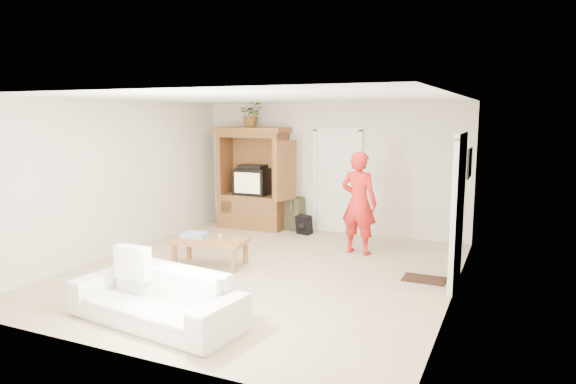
% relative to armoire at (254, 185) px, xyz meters
% --- Properties ---
extents(floor, '(6.00, 6.00, 0.00)m').
position_rel_armoire_xyz_m(floor, '(1.58, -2.66, -0.91)').
color(floor, tan).
rests_on(floor, ground).
extents(ceiling, '(6.00, 6.00, 0.00)m').
position_rel_armoire_xyz_m(ceiling, '(1.58, -2.66, 1.69)').
color(ceiling, white).
rests_on(ceiling, floor).
extents(wall_back, '(5.50, 0.00, 5.50)m').
position_rel_armoire_xyz_m(wall_back, '(1.58, 0.34, 0.39)').
color(wall_back, silver).
rests_on(wall_back, floor).
extents(wall_front, '(5.50, 0.00, 5.50)m').
position_rel_armoire_xyz_m(wall_front, '(1.58, -5.66, 0.39)').
color(wall_front, silver).
rests_on(wall_front, floor).
extents(wall_left, '(0.00, 6.00, 6.00)m').
position_rel_armoire_xyz_m(wall_left, '(-1.17, -2.66, 0.39)').
color(wall_left, silver).
rests_on(wall_left, floor).
extents(wall_right, '(0.00, 6.00, 6.00)m').
position_rel_armoire_xyz_m(wall_right, '(4.33, -2.66, 0.39)').
color(wall_right, silver).
rests_on(wall_right, floor).
extents(armoire, '(1.82, 1.14, 2.10)m').
position_rel_armoire_xyz_m(armoire, '(0.00, 0.00, 0.00)').
color(armoire, brown).
rests_on(armoire, floor).
extents(door_back, '(0.85, 0.05, 2.04)m').
position_rel_armoire_xyz_m(door_back, '(1.73, 0.31, 0.11)').
color(door_back, white).
rests_on(door_back, floor).
extents(doorway_right, '(0.05, 0.90, 2.04)m').
position_rel_armoire_xyz_m(doorway_right, '(4.30, -2.06, 0.11)').
color(doorway_right, black).
rests_on(doorway_right, floor).
extents(framed_picture, '(0.03, 0.60, 0.48)m').
position_rel_armoire_xyz_m(framed_picture, '(4.31, -0.76, 0.69)').
color(framed_picture, black).
rests_on(framed_picture, wall_right).
extents(doormat, '(0.60, 0.40, 0.02)m').
position_rel_armoire_xyz_m(doormat, '(3.88, -2.06, -0.90)').
color(doormat, '#382316').
rests_on(doormat, floor).
extents(plant, '(0.61, 0.59, 0.52)m').
position_rel_armoire_xyz_m(plant, '(-0.02, -0.03, 1.45)').
color(plant, '#4C7238').
rests_on(plant, armoire).
extents(man, '(0.70, 0.52, 1.76)m').
position_rel_armoire_xyz_m(man, '(2.58, -1.06, -0.03)').
color(man, red).
rests_on(man, floor).
extents(sofa, '(2.21, 1.10, 0.62)m').
position_rel_armoire_xyz_m(sofa, '(1.33, -4.90, -0.60)').
color(sofa, white).
rests_on(sofa, floor).
extents(coffee_table, '(1.22, 0.77, 0.43)m').
position_rel_armoire_xyz_m(coffee_table, '(0.67, -2.73, -0.54)').
color(coffee_table, '#9D6736').
rests_on(coffee_table, floor).
extents(towel, '(0.42, 0.34, 0.08)m').
position_rel_armoire_xyz_m(towel, '(0.38, -2.73, -0.44)').
color(towel, '#F45197').
rests_on(towel, coffee_table).
extents(candle, '(0.08, 0.08, 0.10)m').
position_rel_armoire_xyz_m(candle, '(0.83, -2.68, -0.43)').
color(candle, tan).
rests_on(candle, coffee_table).
extents(backpack_black, '(0.33, 0.25, 0.37)m').
position_rel_armoire_xyz_m(backpack_black, '(1.20, -0.15, -0.73)').
color(backpack_black, black).
rests_on(backpack_black, floor).
extents(backpack_olive, '(0.40, 0.32, 0.69)m').
position_rel_armoire_xyz_m(backpack_olive, '(0.86, 0.13, -0.57)').
color(backpack_olive, '#47442B').
rests_on(backpack_olive, floor).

